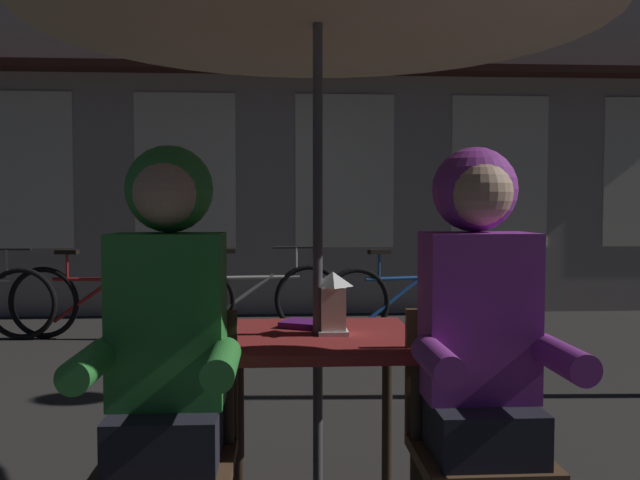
% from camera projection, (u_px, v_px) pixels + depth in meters
% --- Properties ---
extents(cafe_table, '(0.72, 0.72, 0.74)m').
position_uv_depth(cafe_table, '(318.00, 362.00, 2.51)').
color(cafe_table, maroon).
rests_on(cafe_table, ground_plane).
extents(lantern, '(0.11, 0.11, 0.23)m').
position_uv_depth(lantern, '(333.00, 301.00, 2.51)').
color(lantern, white).
rests_on(lantern, cafe_table).
extents(chair_left, '(0.40, 0.40, 0.87)m').
position_uv_depth(chair_left, '(171.00, 438.00, 2.12)').
color(chair_left, '#513823').
rests_on(chair_left, ground_plane).
extents(chair_right, '(0.40, 0.40, 0.87)m').
position_uv_depth(chair_right, '(474.00, 432.00, 2.18)').
color(chair_right, '#513823').
rests_on(chair_right, ground_plane).
extents(person_left_hooded, '(0.45, 0.56, 1.40)m').
position_uv_depth(person_left_hooded, '(167.00, 328.00, 2.05)').
color(person_left_hooded, black).
rests_on(person_left_hooded, ground_plane).
extents(person_right_hooded, '(0.45, 0.56, 1.40)m').
position_uv_depth(person_right_hooded, '(480.00, 324.00, 2.10)').
color(person_right_hooded, black).
rests_on(person_right_hooded, ground_plane).
extents(shopfront_building, '(10.00, 0.93, 6.20)m').
position_uv_depth(shopfront_building, '(342.00, 42.00, 7.80)').
color(shopfront_building, '#9E9389').
rests_on(shopfront_building, ground_plane).
extents(bicycle_second, '(1.68, 0.23, 0.84)m').
position_uv_depth(bicycle_second, '(98.00, 301.00, 6.18)').
color(bicycle_second, black).
rests_on(bicycle_second, ground_plane).
extents(bicycle_third, '(1.68, 0.21, 0.84)m').
position_uv_depth(bicycle_third, '(255.00, 298.00, 6.36)').
color(bicycle_third, black).
rests_on(bicycle_third, ground_plane).
extents(bicycle_fourth, '(1.64, 0.45, 0.84)m').
position_uv_depth(bicycle_fourth, '(407.00, 299.00, 6.30)').
color(bicycle_fourth, black).
rests_on(bicycle_fourth, ground_plane).
extents(book, '(0.24, 0.21, 0.02)m').
position_uv_depth(book, '(309.00, 324.00, 2.65)').
color(book, '#661E7A').
rests_on(book, cafe_table).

